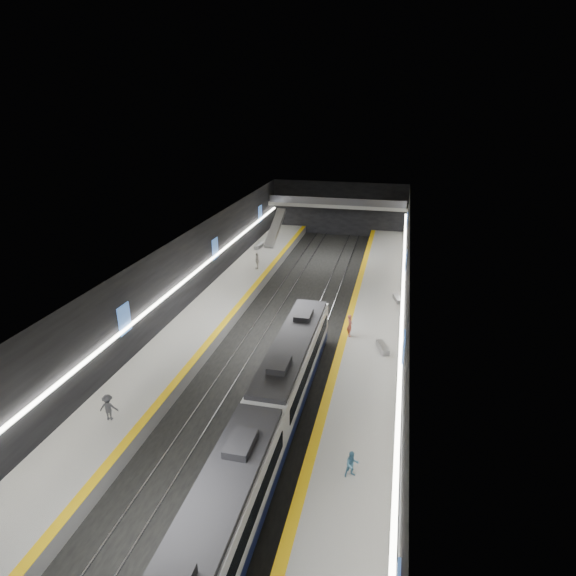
% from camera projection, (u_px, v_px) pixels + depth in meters
% --- Properties ---
extents(ground, '(70.00, 70.00, 0.00)m').
position_uv_depth(ground, '(283.00, 339.00, 41.75)').
color(ground, black).
rests_on(ground, ground).
extents(ceiling, '(20.00, 70.00, 0.04)m').
position_uv_depth(ceiling, '(283.00, 251.00, 38.80)').
color(ceiling, beige).
rests_on(ceiling, wall_left).
extents(wall_left, '(0.04, 70.00, 8.00)m').
position_uv_depth(wall_left, '(173.00, 286.00, 42.41)').
color(wall_left, black).
rests_on(wall_left, ground).
extents(wall_right, '(0.04, 70.00, 8.00)m').
position_uv_depth(wall_right, '(405.00, 307.00, 38.13)').
color(wall_right, black).
rests_on(wall_right, ground).
extents(wall_back, '(20.00, 0.04, 8.00)m').
position_uv_depth(wall_back, '(339.00, 209.00, 71.92)').
color(wall_back, black).
rests_on(wall_back, ground).
extents(platform_left, '(5.00, 70.00, 1.00)m').
position_uv_depth(platform_left, '(202.00, 325.00, 43.17)').
color(platform_left, slate).
rests_on(platform_left, ground).
extents(tile_surface_left, '(5.00, 70.00, 0.02)m').
position_uv_depth(tile_surface_left, '(202.00, 320.00, 42.98)').
color(tile_surface_left, '#9D9D98').
rests_on(tile_surface_left, platform_left).
extents(tactile_strip_left, '(0.60, 70.00, 0.02)m').
position_uv_depth(tactile_strip_left, '(225.00, 322.00, 42.51)').
color(tactile_strip_left, yellow).
rests_on(tactile_strip_left, platform_left).
extents(platform_right, '(5.00, 70.00, 1.00)m').
position_uv_depth(platform_right, '(370.00, 343.00, 39.96)').
color(platform_right, slate).
rests_on(platform_right, ground).
extents(tile_surface_right, '(5.00, 70.00, 0.02)m').
position_uv_depth(tile_surface_right, '(371.00, 338.00, 39.77)').
color(tile_surface_right, '#9D9D98').
rests_on(tile_surface_right, platform_right).
extents(tactile_strip_right, '(0.60, 70.00, 0.02)m').
position_uv_depth(tactile_strip_right, '(344.00, 335.00, 40.24)').
color(tactile_strip_right, yellow).
rests_on(tactile_strip_right, platform_right).
extents(rails, '(6.52, 70.00, 0.12)m').
position_uv_depth(rails, '(283.00, 338.00, 41.73)').
color(rails, gray).
rests_on(rails, ground).
extents(train, '(2.69, 30.04, 3.60)m').
position_uv_depth(train, '(263.00, 428.00, 27.03)').
color(train, '#10173C').
rests_on(train, ground).
extents(ad_posters, '(19.94, 53.50, 2.20)m').
position_uv_depth(ad_posters, '(286.00, 286.00, 40.99)').
color(ad_posters, '#3A64B0').
rests_on(ad_posters, wall_left).
extents(cove_light_left, '(0.25, 68.60, 0.12)m').
position_uv_depth(cove_light_left, '(175.00, 289.00, 42.45)').
color(cove_light_left, white).
rests_on(cove_light_left, wall_left).
extents(cove_light_right, '(0.25, 68.60, 0.12)m').
position_uv_depth(cove_light_right, '(402.00, 310.00, 38.25)').
color(cove_light_right, white).
rests_on(cove_light_right, wall_right).
extents(mezzanine_bridge, '(20.00, 3.00, 1.50)m').
position_uv_depth(mezzanine_bridge, '(337.00, 205.00, 69.67)').
color(mezzanine_bridge, gray).
rests_on(mezzanine_bridge, wall_left).
extents(escalator, '(1.20, 7.50, 3.92)m').
position_uv_depth(escalator, '(275.00, 228.00, 65.80)').
color(escalator, '#99999E').
rests_on(escalator, platform_left).
extents(bench_left_far, '(0.77, 2.09, 0.50)m').
position_uv_depth(bench_left_far, '(259.00, 246.00, 63.37)').
color(bench_left_far, '#99999E').
rests_on(bench_left_far, platform_left).
extents(bench_right_near, '(1.17, 2.04, 0.48)m').
position_uv_depth(bench_right_near, '(382.00, 348.00, 37.71)').
color(bench_right_near, '#99999E').
rests_on(bench_right_near, platform_right).
extents(bench_right_far, '(0.97, 1.91, 0.45)m').
position_uv_depth(bench_right_far, '(397.00, 299.00, 46.86)').
color(bench_right_far, '#99999E').
rests_on(bench_right_far, platform_right).
extents(passenger_right_a, '(0.62, 0.79, 1.90)m').
position_uv_depth(passenger_right_a, '(350.00, 326.00, 39.74)').
color(passenger_right_a, '#CC5E4C').
rests_on(passenger_right_a, platform_right).
extents(passenger_right_b, '(0.92, 0.84, 1.52)m').
position_uv_depth(passenger_right_b, '(352.00, 465.00, 24.97)').
color(passenger_right_b, '#518CAF').
rests_on(passenger_right_b, platform_right).
extents(passenger_left_a, '(0.76, 1.21, 1.92)m').
position_uv_depth(passenger_left_a, '(257.00, 261.00, 55.43)').
color(passenger_left_a, '#BAB2AA').
rests_on(passenger_left_a, platform_left).
extents(passenger_left_b, '(1.24, 0.89, 1.74)m').
position_uv_depth(passenger_left_b, '(108.00, 408.00, 29.38)').
color(passenger_left_b, '#3E4046').
rests_on(passenger_left_b, platform_left).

